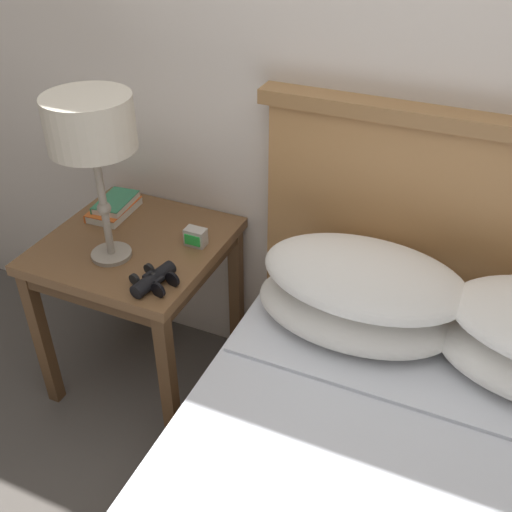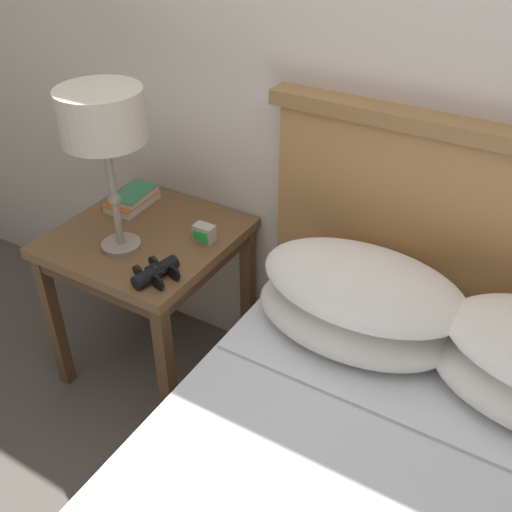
{
  "view_description": "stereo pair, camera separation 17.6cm",
  "coord_description": "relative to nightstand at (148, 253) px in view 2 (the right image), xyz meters",
  "views": [
    {
      "loc": [
        0.42,
        -0.77,
        1.72
      ],
      "look_at": [
        -0.17,
        0.56,
        0.72
      ],
      "focal_mm": 42.0,
      "sensor_mm": 36.0,
      "label": 1
    },
    {
      "loc": [
        0.57,
        -0.69,
        1.72
      ],
      "look_at": [
        -0.17,
        0.56,
        0.72
      ],
      "focal_mm": 42.0,
      "sensor_mm": 36.0,
      "label": 2
    }
  ],
  "objects": [
    {
      "name": "nightstand",
      "position": [
        0.0,
        0.0,
        0.0
      ],
      "size": [
        0.58,
        0.58,
        0.62
      ],
      "color": "brown",
      "rests_on": "ground_plane"
    },
    {
      "name": "alarm_clock",
      "position": [
        0.2,
        0.06,
        0.11
      ],
      "size": [
        0.07,
        0.05,
        0.06
      ],
      "color": "#B7B2A8",
      "rests_on": "nightstand"
    },
    {
      "name": "binoculars_pair",
      "position": [
        0.2,
        -0.18,
        0.11
      ],
      "size": [
        0.15,
        0.16,
        0.05
      ],
      "color": "black",
      "rests_on": "nightstand"
    },
    {
      "name": "book_on_nightstand",
      "position": [
        -0.17,
        0.13,
        0.1
      ],
      "size": [
        0.13,
        0.21,
        0.03
      ],
      "color": "silver",
      "rests_on": "nightstand"
    },
    {
      "name": "table_lamp",
      "position": [
        -0.01,
        -0.1,
        0.52
      ],
      "size": [
        0.26,
        0.26,
        0.53
      ],
      "color": "gray",
      "rests_on": "nightstand"
    },
    {
      "name": "wall_back",
      "position": [
        0.64,
        0.33,
        0.76
      ],
      "size": [
        8.0,
        0.06,
        2.6
      ],
      "color": "silver",
      "rests_on": "ground_plane"
    },
    {
      "name": "book_stacked_on_top",
      "position": [
        -0.16,
        0.13,
        0.13
      ],
      "size": [
        0.12,
        0.18,
        0.03
      ],
      "color": "silver",
      "rests_on": "book_on_nightstand"
    }
  ]
}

